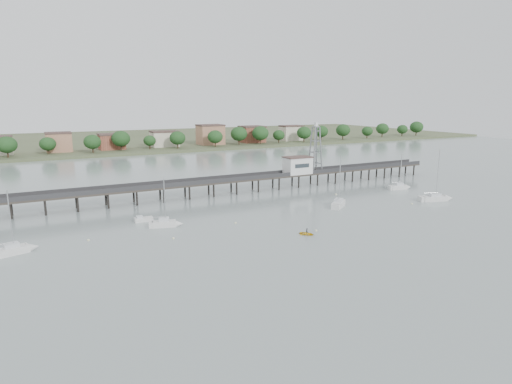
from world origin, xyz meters
The scene contains 14 objects.
ground_plane centered at (0.00, 0.00, 0.00)m, with size 500.00×500.00×0.00m, color gray.
pier centered at (0.00, 60.00, 3.79)m, with size 150.00×5.00×5.50m.
pier_building centered at (25.00, 60.00, 6.67)m, with size 8.40×5.40×5.30m.
lattice_tower centered at (31.50, 60.00, 11.10)m, with size 3.20×3.20×15.50m.
sailboat_b centered at (-22.64, 36.17, 0.66)m, with size 6.72×3.49×10.84m.
sailboat_c centered at (21.06, 34.27, 0.64)m, with size 7.72×6.98×13.36m.
sailboat_d centered at (48.10, 26.48, 0.64)m, with size 9.23×5.09×14.57m.
sailboat_e centered at (50.49, 42.05, 0.65)m, with size 6.99×3.35×11.27m.
sailboat_a centered at (-50.33, 32.62, 0.65)m, with size 7.39×4.07×11.83m.
white_tender centered at (-26.45, 42.50, 0.47)m, with size 3.93×1.71×1.52m.
yellow_dinghy centered at (0.13, 18.08, 0.00)m, with size 2.07×0.60×2.90m, color yellow.
dinghy_occupant centered at (0.13, 18.08, 0.00)m, with size 0.40×1.11×0.27m, color black.
mooring_buoys centered at (-0.26, 30.86, 0.08)m, with size 77.92×26.34×0.39m.
far_shore centered at (0.36, 239.58, 0.95)m, with size 500.00×170.00×10.40m.
Camera 1 is at (-46.24, -49.13, 26.01)m, focal length 30.00 mm.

